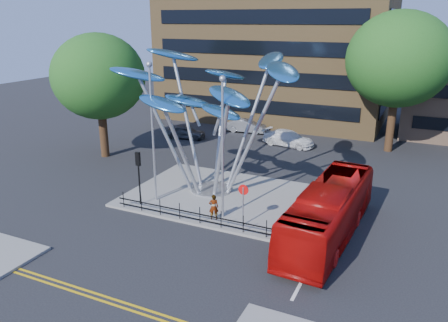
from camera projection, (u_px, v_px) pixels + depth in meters
The scene contains 17 objects.
ground at pixel (191, 239), 23.52m from camera, with size 120.00×120.00×0.00m, color black.
traffic_island at pixel (221, 196), 29.06m from camera, with size 12.00×9.00×0.15m, color slate.
double_yellow_near at pixel (121, 302), 18.35m from camera, with size 40.00×0.12×0.01m, color gold.
double_yellow_far at pixel (116, 306), 18.09m from camera, with size 40.00×0.12×0.01m, color gold.
tree_right at pixel (399, 60), 36.74m from camera, with size 8.80×8.80×12.11m.
tree_left at pixel (99, 77), 35.64m from camera, with size 7.60×7.60×10.32m.
leaf_sculpture at pixel (211, 92), 27.96m from camera, with size 12.72×9.54×9.51m.
street_lamp_left at pixel (152, 121), 26.67m from camera, with size 0.36×0.36×8.80m.
street_lamp_right at pixel (223, 136), 24.31m from camera, with size 0.36×0.36×8.30m.
traffic_light_island at pixel (138, 167), 26.87m from camera, with size 0.28×0.18×3.42m.
no_entry_sign_island at pixel (243, 198), 24.32m from camera, with size 0.60×0.10×2.45m.
pedestrian_railing_front at pixel (190, 214), 25.21m from camera, with size 10.00×0.06×1.00m.
red_bus at pixel (329, 212), 23.34m from camera, with size 2.51×10.75×2.99m, color #A60907.
pedestrian at pixel (214, 207), 25.32m from camera, with size 0.56×0.37×1.55m, color gray.
parked_car_left at pixel (186, 132), 43.12m from camera, with size 1.53×3.79×1.29m, color #44474D.
parked_car_mid at pixel (247, 126), 45.41m from camera, with size 1.44×4.12×1.36m, color #989B9F.
parked_car_right at pixel (288, 138), 40.60m from camera, with size 1.99×4.89×1.42m, color white.
Camera 1 is at (10.53, -18.29, 11.35)m, focal length 35.00 mm.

